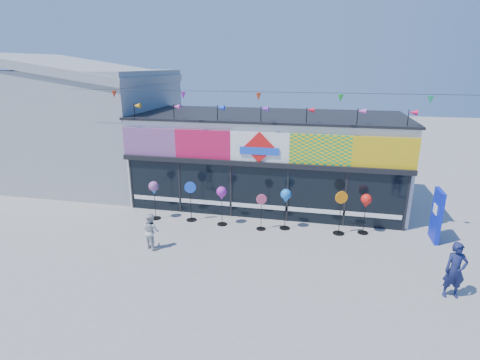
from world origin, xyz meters
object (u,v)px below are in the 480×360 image
(spinner_5, at_px, (340,212))
(spinner_6, at_px, (366,202))
(spinner_1, at_px, (191,200))
(adult_man, at_px, (455,270))
(blue_sign, at_px, (437,215))
(spinner_2, at_px, (222,194))
(spinner_0, at_px, (154,189))
(child, at_px, (151,231))
(spinner_3, at_px, (261,211))
(spinner_4, at_px, (286,197))

(spinner_5, xyz_separation_m, spinner_6, (0.93, 0.26, 0.37))
(spinner_1, distance_m, adult_man, 9.67)
(blue_sign, relative_size, spinner_6, 1.22)
(spinner_2, distance_m, spinner_6, 5.59)
(spinner_2, relative_size, adult_man, 0.99)
(blue_sign, xyz_separation_m, spinner_0, (-10.99, -0.34, 0.35))
(child, bearing_deg, blue_sign, -135.44)
(spinner_1, xyz_separation_m, spinner_3, (3.01, -0.25, -0.12))
(spinner_1, xyz_separation_m, child, (-0.55, -2.65, -0.24))
(spinner_0, distance_m, spinner_1, 1.61)
(spinner_3, relative_size, spinner_6, 0.92)
(spinner_2, bearing_deg, child, -127.55)
(spinner_0, distance_m, spinner_2, 2.92)
(spinner_5, relative_size, spinner_6, 1.08)
(spinner_1, height_order, child, spinner_1)
(spinner_5, bearing_deg, adult_man, -50.11)
(spinner_1, distance_m, spinner_6, 6.96)
(spinner_2, bearing_deg, blue_sign, 2.40)
(blue_sign, distance_m, child, 10.40)
(spinner_0, bearing_deg, spinner_2, 0.08)
(adult_man, distance_m, child, 9.58)
(spinner_1, bearing_deg, spinner_0, -174.34)
(child, bearing_deg, spinner_5, -129.44)
(spinner_2, bearing_deg, spinner_3, -3.66)
(spinner_1, bearing_deg, child, -101.64)
(spinner_5, bearing_deg, blue_sign, 3.45)
(spinner_2, bearing_deg, adult_man, -24.19)
(spinner_2, height_order, spinner_4, spinner_4)
(child, bearing_deg, spinner_6, -130.19)
(spinner_2, distance_m, child, 3.22)
(spinner_0, bearing_deg, spinner_1, 5.66)
(spinner_4, bearing_deg, child, -149.17)
(spinner_0, relative_size, spinner_6, 1.03)
(spinner_1, xyz_separation_m, spinner_5, (6.02, -0.02, 0.02))
(spinner_4, bearing_deg, spinner_0, -178.20)
(blue_sign, relative_size, spinner_1, 1.15)
(spinner_1, distance_m, child, 2.71)
(spinner_0, height_order, adult_man, spinner_0)
(blue_sign, xyz_separation_m, spinner_4, (-5.53, -0.17, 0.34))
(spinner_0, distance_m, spinner_4, 5.47)
(spinner_0, relative_size, adult_man, 1.01)
(spinner_1, distance_m, spinner_3, 3.02)
(blue_sign, bearing_deg, spinner_6, 179.61)
(blue_sign, xyz_separation_m, spinner_3, (-6.45, -0.44, -0.20))
(spinner_6, bearing_deg, child, -158.91)
(blue_sign, height_order, child, blue_sign)
(spinner_6, bearing_deg, spinner_3, -172.84)
(spinner_2, distance_m, spinner_5, 4.66)
(spinner_4, bearing_deg, spinner_5, -0.99)
(spinner_2, bearing_deg, spinner_0, -179.92)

